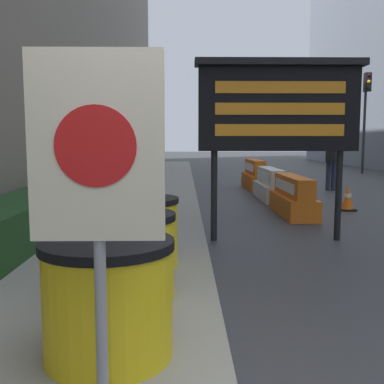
% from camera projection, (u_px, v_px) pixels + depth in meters
% --- Properties ---
extents(hedge_strip, '(0.90, 6.11, 0.59)m').
position_uv_depth(hedge_strip, '(23.00, 219.00, 6.37)').
color(hedge_strip, '#1E421E').
rests_on(hedge_strip, sidewalk_left).
extents(barrel_drum_foreground, '(0.86, 0.86, 0.77)m').
position_uv_depth(barrel_drum_foreground, '(108.00, 298.00, 2.89)').
color(barrel_drum_foreground, yellow).
rests_on(barrel_drum_foreground, sidewalk_left).
extents(barrel_drum_middle, '(0.86, 0.86, 0.77)m').
position_uv_depth(barrel_drum_middle, '(127.00, 256.00, 3.94)').
color(barrel_drum_middle, yellow).
rests_on(barrel_drum_middle, sidewalk_left).
extents(barrel_drum_back, '(0.86, 0.86, 0.77)m').
position_uv_depth(barrel_drum_back, '(140.00, 232.00, 5.00)').
color(barrel_drum_back, yellow).
rests_on(barrel_drum_back, sidewalk_left).
extents(warning_sign, '(0.66, 0.08, 1.83)m').
position_uv_depth(warning_sign, '(97.00, 170.00, 2.17)').
color(warning_sign, gray).
rests_on(warning_sign, sidewalk_left).
extents(message_board, '(2.52, 0.36, 2.73)m').
position_uv_depth(message_board, '(278.00, 108.00, 6.74)').
color(message_board, black).
rests_on(message_board, ground_plane).
extents(jersey_barrier_orange_near, '(0.59, 2.09, 0.81)m').
position_uv_depth(jersey_barrier_orange_near, '(293.00, 198.00, 9.32)').
color(jersey_barrier_orange_near, orange).
rests_on(jersey_barrier_orange_near, ground_plane).
extents(jersey_barrier_white, '(0.60, 2.16, 0.81)m').
position_uv_depth(jersey_barrier_white, '(270.00, 186.00, 11.82)').
color(jersey_barrier_white, silver).
rests_on(jersey_barrier_white, ground_plane).
extents(jersey_barrier_orange_far, '(0.57, 2.16, 0.92)m').
position_uv_depth(jersey_barrier_orange_far, '(255.00, 176.00, 14.43)').
color(jersey_barrier_orange_far, orange).
rests_on(jersey_barrier_orange_far, ground_plane).
extents(traffic_cone_near, '(0.32, 0.32, 0.58)m').
position_uv_depth(traffic_cone_near, '(348.00, 198.00, 9.89)').
color(traffic_cone_near, black).
rests_on(traffic_cone_near, ground_plane).
extents(traffic_cone_mid, '(0.34, 0.34, 0.60)m').
position_uv_depth(traffic_cone_mid, '(246.00, 173.00, 17.03)').
color(traffic_cone_mid, black).
rests_on(traffic_cone_mid, ground_plane).
extents(traffic_light_near_curb, '(0.28, 0.45, 4.49)m').
position_uv_depth(traffic_light_near_curb, '(213.00, 99.00, 18.23)').
color(traffic_light_near_curb, '#2D2D30').
rests_on(traffic_light_near_curb, ground_plane).
extents(traffic_light_far_side, '(0.28, 0.45, 4.60)m').
position_uv_depth(traffic_light_far_side, '(366.00, 102.00, 20.54)').
color(traffic_light_far_side, '#2D2D30').
rests_on(traffic_light_far_side, ground_plane).
extents(pedestrian_worker, '(0.47, 0.56, 1.83)m').
position_uv_depth(pedestrian_worker, '(332.00, 155.00, 13.82)').
color(pedestrian_worker, '#23283D').
rests_on(pedestrian_worker, ground_plane).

